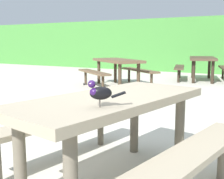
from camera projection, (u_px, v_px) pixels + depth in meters
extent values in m
plane|color=beige|center=(113.00, 170.00, 2.73)|extent=(60.00, 60.00, 0.00)
cube|color=gray|center=(112.00, 100.00, 2.40)|extent=(1.05, 1.90, 0.07)
cylinder|color=#635B4C|center=(20.00, 161.00, 2.09)|extent=(0.09, 0.09, 0.67)
cylinder|color=#635B4C|center=(134.00, 122.00, 3.16)|extent=(0.09, 0.09, 0.67)
cylinder|color=#635B4C|center=(180.00, 131.00, 2.82)|extent=(0.09, 0.09, 0.67)
cube|color=gray|center=(57.00, 121.00, 2.89)|extent=(0.56, 1.73, 0.05)
cylinder|color=#635B4C|center=(100.00, 128.00, 3.41)|extent=(0.07, 0.07, 0.39)
cube|color=gray|center=(191.00, 155.00, 2.00)|extent=(0.56, 1.73, 0.05)
cylinder|color=#635B4C|center=(222.00, 158.00, 2.53)|extent=(0.07, 0.07, 0.39)
ellipsoid|color=black|center=(101.00, 93.00, 1.97)|extent=(0.16, 0.15, 0.09)
ellipsoid|color=#2D144C|center=(95.00, 92.00, 1.96)|extent=(0.09, 0.09, 0.06)
sphere|color=#2D144C|center=(92.00, 84.00, 1.95)|extent=(0.05, 0.05, 0.05)
sphere|color=#EAE08C|center=(90.00, 84.00, 1.93)|extent=(0.01, 0.01, 0.01)
sphere|color=#EAE08C|center=(90.00, 83.00, 1.97)|extent=(0.01, 0.01, 0.01)
cone|color=black|center=(86.00, 84.00, 1.94)|extent=(0.03, 0.03, 0.02)
cube|color=black|center=(118.00, 95.00, 1.99)|extent=(0.10, 0.09, 0.04)
cylinder|color=#47423D|center=(100.00, 104.00, 1.97)|extent=(0.01, 0.01, 0.05)
cylinder|color=#47423D|center=(100.00, 103.00, 1.99)|extent=(0.01, 0.01, 0.05)
cube|color=brown|center=(117.00, 61.00, 8.03)|extent=(1.91, 1.66, 0.07)
cylinder|color=#423324|center=(120.00, 77.00, 7.35)|extent=(0.09, 0.09, 0.67)
cylinder|color=#423324|center=(138.00, 76.00, 7.57)|extent=(0.09, 0.09, 0.67)
cylinder|color=#423324|center=(99.00, 72.00, 8.61)|extent=(0.09, 0.09, 0.67)
cylinder|color=#423324|center=(115.00, 71.00, 8.83)|extent=(0.09, 0.09, 0.67)
cube|color=brown|center=(94.00, 72.00, 7.79)|extent=(1.55, 1.22, 0.05)
cylinder|color=#423324|center=(103.00, 83.00, 7.25)|extent=(0.07, 0.07, 0.39)
cylinder|color=#423324|center=(86.00, 78.00, 8.40)|extent=(0.07, 0.07, 0.39)
cube|color=brown|center=(140.00, 70.00, 8.36)|extent=(1.55, 1.22, 0.05)
cylinder|color=#423324|center=(151.00, 80.00, 7.82)|extent=(0.07, 0.07, 0.39)
cylinder|color=#423324|center=(129.00, 76.00, 8.98)|extent=(0.07, 0.07, 0.39)
cube|color=#473828|center=(202.00, 58.00, 9.23)|extent=(1.22, 1.94, 0.07)
cylinder|color=#2E241A|center=(194.00, 72.00, 8.68)|extent=(0.09, 0.09, 0.67)
cylinder|color=#2E241A|center=(213.00, 72.00, 8.55)|extent=(0.09, 0.09, 0.67)
cylinder|color=#2E241A|center=(193.00, 68.00, 10.02)|extent=(0.09, 0.09, 0.67)
cylinder|color=#2E241A|center=(209.00, 68.00, 9.89)|extent=(0.09, 0.09, 0.67)
cube|color=#473828|center=(179.00, 67.00, 9.44)|extent=(0.73, 1.72, 0.05)
cylinder|color=#2E241A|center=(178.00, 76.00, 8.86)|extent=(0.07, 0.07, 0.39)
cylinder|color=#2E241A|center=(180.00, 72.00, 10.09)|extent=(0.07, 0.07, 0.39)
cylinder|color=#2E241A|center=(223.00, 73.00, 9.75)|extent=(0.07, 0.07, 0.39)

